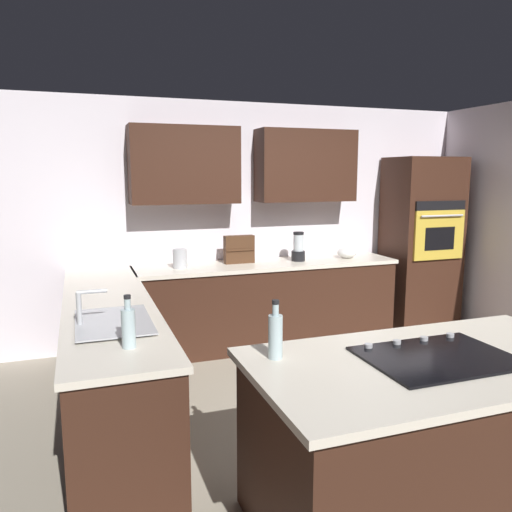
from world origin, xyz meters
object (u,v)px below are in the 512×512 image
Objects in this scene: mixing_bowl at (347,253)px; oil_bottle at (275,335)px; wall_oven at (421,244)px; kettle at (180,259)px; spice_rack at (239,249)px; sink_unit at (112,321)px; cooktop at (437,357)px; blender at (298,249)px; dish_soap_bottle at (128,327)px.

mixing_bowl is 0.71× the size of oil_bottle.
kettle is (2.90, -0.00, -0.02)m from wall_oven.
mixing_bowl is 1.26m from spice_rack.
mixing_bowl is 0.69× the size of spice_rack.
oil_bottle reaches higher than sink_unit.
kettle is at bearing -75.50° from cooktop.
spice_rack is 1.04× the size of oil_bottle.
kettle is at bearing 0.00° from blender.
mixing_bowl is at bearing -146.60° from sink_unit.
mixing_bowl is at bearing 180.00° from kettle.
dish_soap_bottle is (0.72, 2.25, 0.02)m from kettle.
wall_oven is 6.35× the size of spice_rack.
wall_oven is 6.90× the size of dish_soap_bottle.
dish_soap_bottle is at bearing 31.80° from wall_oven.
spice_rack is 1.09× the size of dish_soap_bottle.
wall_oven reaches higher than dish_soap_bottle.
oil_bottle is (0.79, -0.28, 0.12)m from cooktop.
cooktop is 0.84m from oil_bottle.
sink_unit is 3.21m from mixing_bowl.
mixing_bowl is at bearing -0.09° from wall_oven.
sink_unit is at bearing 33.40° from mixing_bowl.
dish_soap_bottle is (1.37, 2.33, -0.03)m from spice_rack.
blender is at bearing -0.06° from wall_oven.
spice_rack is 0.66m from kettle.
mixing_bowl is at bearing -125.89° from oil_bottle.
oil_bottle is (-0.69, 0.42, 0.01)m from dish_soap_bottle.
blender is 3.02m from dish_soap_bottle.
spice_rack reaches higher than cooktop.
mixing_bowl is at bearing 176.22° from spice_rack.
blender reaches higher than sink_unit.
spice_rack reaches higher than mixing_bowl.
dish_soap_bottle is at bearing -25.16° from cooktop.
sink_unit reaches higher than mixing_bowl.
spice_rack is (-1.43, -1.85, 0.13)m from sink_unit.
sink_unit is 1.94m from cooktop.
wall_oven is at bearing -137.72° from oil_bottle.
cooktop is 2.38× the size of spice_rack.
dish_soap_bottle is (1.48, -0.70, 0.11)m from cooktop.
wall_oven is at bearing -126.04° from cooktop.
sink_unit is 1.17m from oil_bottle.
oil_bottle is at bearing 129.97° from sink_unit.
dish_soap_bottle is at bearing 40.61° from mixing_bowl.
blender is at bearing 172.76° from spice_rack.
oil_bottle is at bearing 54.11° from mixing_bowl.
oil_bottle is (-0.75, 0.90, 0.11)m from sink_unit.
mixing_bowl is at bearing 180.00° from blender.
dish_soap_bottle reaches higher than cooktop.
oil_bottle is at bearing 76.15° from spice_rack.
oil_bottle reaches higher than mixing_bowl.
sink_unit reaches higher than cooktop.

